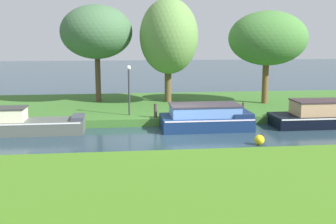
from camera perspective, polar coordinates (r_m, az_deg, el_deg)
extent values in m
plane|color=#243A45|center=(20.12, 0.17, -3.14)|extent=(120.00, 120.00, 0.00)
cube|color=#396B28|center=(26.91, -1.61, 0.73)|extent=(72.00, 10.00, 0.40)
cube|color=#43751D|center=(11.59, 5.62, -12.48)|extent=(72.00, 10.00, 0.40)
cube|color=navy|center=(21.53, 5.06, -1.38)|extent=(4.49, 2.26, 0.67)
cube|color=white|center=(21.47, 5.07, -0.61)|extent=(4.40, 2.29, 0.07)
cube|color=#618DCF|center=(21.40, 4.94, 0.19)|extent=(3.40, 1.72, 0.53)
cube|color=#373038|center=(21.35, 4.95, 0.98)|extent=(3.50, 1.81, 0.06)
cube|color=#16274C|center=(21.86, 9.54, -0.15)|extent=(1.02, 1.90, 0.20)
cube|color=#3A3E48|center=(21.10, -11.95, -0.69)|extent=(0.57, 1.36, 0.18)
cube|color=black|center=(23.36, 18.90, -1.05)|extent=(4.34, 2.05, 0.61)
cube|color=white|center=(23.31, 18.94, -0.42)|extent=(4.25, 2.08, 0.07)
cube|color=tan|center=(23.41, 19.81, 0.54)|extent=(2.84, 1.56, 0.70)
cube|color=#37292D|center=(23.35, 19.87, 1.45)|extent=(2.94, 1.64, 0.06)
cylinder|color=#51392A|center=(27.81, -9.37, 4.99)|extent=(0.34, 0.34, 3.53)
ellipsoid|color=#416741|center=(27.38, -9.57, 10.55)|extent=(4.49, 4.64, 3.37)
cylinder|color=brown|center=(27.41, 0.00, 4.39)|extent=(0.43, 0.43, 2.90)
ellipsoid|color=#608B45|center=(26.88, 0.10, 10.11)|extent=(3.62, 4.70, 4.67)
cylinder|color=brown|center=(27.55, 12.91, 4.42)|extent=(0.39, 0.39, 3.15)
ellipsoid|color=#437735|center=(27.20, 13.29, 9.60)|extent=(4.96, 3.55, 3.34)
cylinder|color=#333338|center=(22.89, -5.24, 2.59)|extent=(0.10, 0.10, 2.44)
sphere|color=white|center=(22.75, -5.29, 5.93)|extent=(0.24, 0.24, 0.24)
cylinder|color=#443731|center=(22.24, -1.68, 0.18)|extent=(0.17, 0.17, 0.74)
cylinder|color=#4D3C30|center=(23.13, 10.04, 0.39)|extent=(0.13, 0.13, 0.71)
sphere|color=yellow|center=(18.76, 12.13, -3.68)|extent=(0.44, 0.44, 0.44)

